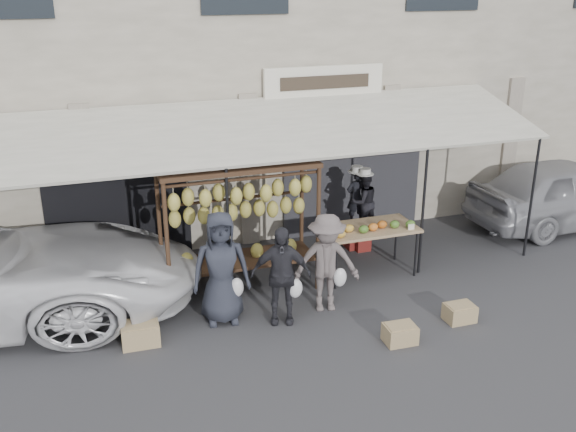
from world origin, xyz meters
name	(u,v)px	position (x,y,z in m)	size (l,w,h in m)	color
ground_plane	(312,326)	(0.00, 0.00, 0.00)	(90.00, 90.00, 0.00)	#2D2D30
shophouse	(210,42)	(0.00, 6.50, 3.65)	(24.00, 6.15, 7.30)	#BEB3A0
awning	(267,130)	(0.01, 2.28, 2.57)	(10.00, 2.35, 2.92)	beige
banana_rack	(239,204)	(-0.72, 1.51, 1.57)	(2.60, 0.90, 2.24)	#3D2817
produce_table	(369,229)	(1.59, 1.37, 0.87)	(1.70, 0.90, 1.04)	tan
vendor_left	(356,197)	(1.88, 2.58, 1.04)	(0.40, 0.26, 1.10)	black
vendor_right	(364,202)	(1.97, 2.42, 0.99)	(0.58, 0.45, 1.18)	black
customer_left	(221,268)	(-1.25, 0.64, 0.90)	(0.88, 0.57, 1.79)	#272934
customer_mid	(281,275)	(-0.40, 0.32, 0.78)	(0.92, 0.38, 1.57)	#28282D
customer_right	(326,263)	(0.40, 0.45, 0.81)	(1.05, 0.60, 1.62)	#605655
stool_left	(354,235)	(1.88, 2.58, 0.25)	(0.35, 0.35, 0.50)	maroon
stool_right	(362,240)	(1.97, 2.42, 0.20)	(0.28, 0.28, 0.40)	maroon
crate_near_a	(400,334)	(1.05, -0.84, 0.14)	(0.46, 0.35, 0.27)	tan
crate_near_b	(460,313)	(2.23, -0.59, 0.13)	(0.45, 0.34, 0.27)	tan
crate_far	(140,334)	(-2.55, 0.36, 0.16)	(0.54, 0.41, 0.32)	tan
sedan	(567,192)	(6.65, 2.24, 0.74)	(1.74, 4.33, 1.47)	#97989D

